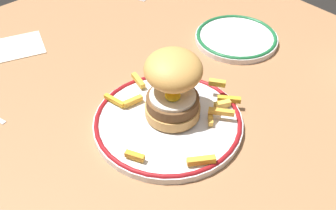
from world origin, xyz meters
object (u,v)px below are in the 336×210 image
burger (174,85)px  napkin (14,47)px  side_plate (236,38)px  dinner_plate (168,122)px

burger → napkin: 40.45cm
side_plate → dinner_plate: bearing=-71.4°
napkin → dinner_plate: bearing=12.8°
side_plate → napkin: (-29.57, -37.29, -0.63)cm
dinner_plate → napkin: bearing=-167.2°
side_plate → napkin: bearing=-128.4°
side_plate → napkin: size_ratio=1.48×
dinner_plate → burger: burger is taller
side_plate → napkin: 47.59cm
burger → napkin: bearing=-164.2°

